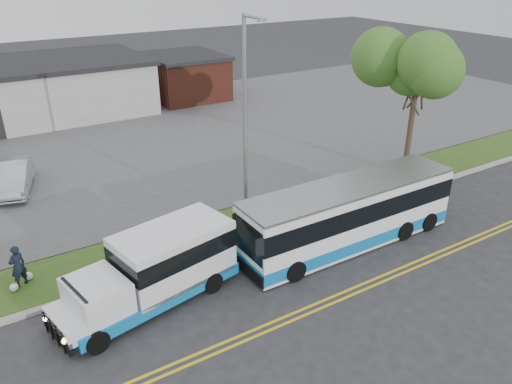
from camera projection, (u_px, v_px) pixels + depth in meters
ground at (218, 270)px, 20.42m from camera, size 140.00×140.00×0.00m
lane_line_north at (270, 323)px, 17.46m from camera, size 70.00×0.12×0.01m
lane_line_south at (275, 328)px, 17.23m from camera, size 70.00×0.12×0.01m
curb at (206, 256)px, 21.23m from camera, size 80.00×0.30×0.15m
verge at (188, 238)px, 22.62m from camera, size 80.00×3.30×0.10m
parking_lot at (99, 147)px, 33.44m from camera, size 80.00×25.00×0.10m
brick_wing at (184, 76)px, 44.55m from camera, size 6.30×7.30×3.90m
tree_east at (419, 68)px, 26.77m from camera, size 5.20×5.20×8.33m
streetlight_near at (246, 119)px, 21.71m from camera, size 0.35×1.53×9.50m
shuttle_bus at (158, 265)px, 18.20m from camera, size 7.22×3.49×2.66m
transit_bus at (349, 214)px, 21.75m from camera, size 10.36×2.52×2.87m
pedestrian at (18, 266)px, 18.95m from camera, size 0.75×0.63×1.75m
parked_car_a at (13, 177)px, 26.91m from camera, size 2.86×4.99×1.55m
grocery_bag_left at (14, 287)px, 18.92m from camera, size 0.32×0.32×0.32m
grocery_bag_right at (29, 276)px, 19.59m from camera, size 0.32×0.32×0.32m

